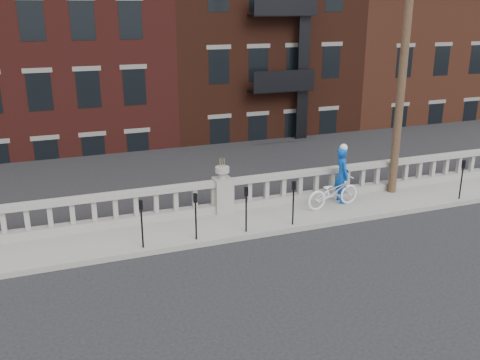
# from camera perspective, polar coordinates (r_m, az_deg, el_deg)

# --- Properties ---
(ground) EXTENTS (120.00, 120.00, 0.00)m
(ground) POSITION_cam_1_polar(r_m,az_deg,el_deg) (13.81, 3.63, -9.45)
(ground) COLOR black
(ground) RESTS_ON ground
(sidewalk) EXTENTS (32.00, 2.20, 0.15)m
(sidewalk) POSITION_cam_1_polar(r_m,az_deg,el_deg) (16.29, -0.75, -4.70)
(sidewalk) COLOR gray
(sidewalk) RESTS_ON ground
(balustrade) EXTENTS (28.00, 0.34, 1.03)m
(balustrade) POSITION_cam_1_polar(r_m,az_deg,el_deg) (16.93, -1.88, -1.77)
(balustrade) COLOR gray
(balustrade) RESTS_ON sidewalk
(planter_pedestal) EXTENTS (0.55, 0.55, 1.76)m
(planter_pedestal) POSITION_cam_1_polar(r_m,az_deg,el_deg) (16.86, -1.88, -1.16)
(planter_pedestal) COLOR gray
(planter_pedestal) RESTS_ON sidewalk
(lower_level) EXTENTS (80.00, 44.00, 20.80)m
(lower_level) POSITION_cam_1_polar(r_m,az_deg,el_deg) (34.84, -11.63, 11.45)
(lower_level) COLOR #605E59
(lower_level) RESTS_ON ground
(utility_pole) EXTENTS (1.60, 0.28, 10.00)m
(utility_pole) POSITION_cam_1_polar(r_m,az_deg,el_deg) (18.65, 17.21, 13.76)
(utility_pole) COLOR #422D1E
(utility_pole) RESTS_ON sidewalk
(parking_meter_a) EXTENTS (0.10, 0.09, 1.36)m
(parking_meter_a) POSITION_cam_1_polar(r_m,az_deg,el_deg) (14.48, -10.46, -4.05)
(parking_meter_a) COLOR black
(parking_meter_a) RESTS_ON sidewalk
(parking_meter_b) EXTENTS (0.10, 0.09, 1.36)m
(parking_meter_b) POSITION_cam_1_polar(r_m,az_deg,el_deg) (14.79, -4.75, -3.33)
(parking_meter_b) COLOR black
(parking_meter_b) RESTS_ON sidewalk
(parking_meter_c) EXTENTS (0.10, 0.09, 1.36)m
(parking_meter_c) POSITION_cam_1_polar(r_m,az_deg,el_deg) (15.25, 0.66, -2.60)
(parking_meter_c) COLOR black
(parking_meter_c) RESTS_ON sidewalk
(parking_meter_d) EXTENTS (0.10, 0.09, 1.36)m
(parking_meter_d) POSITION_cam_1_polar(r_m,az_deg,el_deg) (15.83, 5.72, -1.91)
(parking_meter_d) COLOR black
(parking_meter_d) RESTS_ON sidewalk
(parking_meter_e) EXTENTS (0.10, 0.09, 1.36)m
(parking_meter_e) POSITION_cam_1_polar(r_m,az_deg,el_deg) (19.38, 22.61, 0.50)
(parking_meter_e) COLOR black
(parking_meter_e) RESTS_ON sidewalk
(bicycle) EXTENTS (2.01, 0.91, 1.02)m
(bicycle) POSITION_cam_1_polar(r_m,az_deg,el_deg) (17.54, 9.90, -1.26)
(bicycle) COLOR white
(bicycle) RESTS_ON sidewalk
(cyclist) EXTENTS (0.55, 0.75, 1.88)m
(cyclist) POSITION_cam_1_polar(r_m,az_deg,el_deg) (17.92, 10.82, 0.55)
(cyclist) COLOR #0B44A9
(cyclist) RESTS_ON sidewalk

